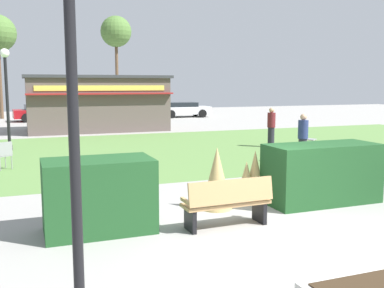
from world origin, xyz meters
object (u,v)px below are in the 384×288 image
Objects in this scene: person_strolling at (271,127)px; parked_car_east_slot at (183,109)px; tree_center_bg at (116,33)px; parked_car_west_slot at (44,112)px; lamppost_far at (6,87)px; cafe_chair_east at (4,153)px; lamppost_near at (72,95)px; food_kiosk at (97,103)px; parked_car_center_slot at (116,111)px; cafe_chair_west at (308,137)px; person_standing at (303,138)px; park_bench at (228,203)px.

person_strolling is 17.80m from parked_car_east_slot.
parked_car_west_slot is at bearing -133.68° from tree_center_bg.
lamppost_far is at bearing -97.53° from parked_car_west_slot.
parked_car_west_slot reaches higher than cafe_chair_east.
lamppost_near reaches higher than parked_car_east_slot.
food_kiosk is 1.85× the size of parked_car_west_slot.
parked_car_center_slot is (7.26, 14.72, -1.92)m from lamppost_far.
food_kiosk is at bearing 67.43° from cafe_chair_east.
parked_car_west_slot is 1.01× the size of parked_car_east_slot.
cafe_chair_west is 0.53× the size of person_strolling.
parked_car_east_slot is at bearing -26.27° from person_standing.
park_bench is 26.94m from parked_car_center_slot.
person_standing is 0.19× the size of tree_center_bg.
person_strolling is at bearing 51.11° from lamppost_near.
person_standing is at bearing -128.12° from cafe_chair_west.
tree_center_bg is at bearing 7.41° from person_strolling.
park_bench is at bearing -132.92° from cafe_chair_west.
parked_car_east_slot is 0.49× the size of tree_center_bg.
lamppost_far is 12.28m from cafe_chair_west.
food_kiosk is 16.73m from tree_center_bg.
lamppost_far is (-1.09, 14.50, 0.00)m from lamppost_near.
lamppost_far is at bearing 89.40° from cafe_chair_east.
cafe_chair_west is 1.64m from person_strolling.
cafe_chair_east is at bearing -179.13° from cafe_chair_west.
tree_center_bg reaches higher than parked_car_center_slot.
parked_car_east_slot is (10.78, 0.00, 0.00)m from parked_car_west_slot.
person_standing reaches higher than parked_car_east_slot.
parked_car_east_slot is at bearing 0.02° from parked_car_west_slot.
food_kiosk is 11.43m from parked_car_east_slot.
parked_car_east_slot is at bearing 0.01° from parked_car_center_slot.
lamppost_near is at bearing -85.69° from lamppost_far.
park_bench is at bearing -71.21° from lamppost_far.
cafe_chair_west is 3.19m from person_standing.
parked_car_east_slot is (1.37, 18.95, 0.12)m from cafe_chair_west.
park_bench is 12.88m from lamppost_far.
lamppost_far is 16.52m from parked_car_center_slot.
cafe_chair_east is at bearing -108.58° from tree_center_bg.
cafe_chair_west is at bearing 47.08° from park_bench.
parked_car_east_slot is at bearing 49.17° from lamppost_far.
lamppost_near is 29.29m from parked_car_west_slot.
cafe_chair_east is 0.21× the size of parked_car_east_slot.
park_bench is at bearing -97.89° from tree_center_bg.
food_kiosk is 11.32m from person_strolling.
food_kiosk is 4.73× the size of person_standing.
park_bench is 18.82m from food_kiosk.
lamppost_far reaches higher than person_standing.
tree_center_bg is (-3.93, 7.17, 6.66)m from parked_car_east_slot.
cafe_chair_east is at bearing -90.60° from lamppost_far.
lamppost_near is 21.55m from food_kiosk.
lamppost_far is at bearing 159.55° from cafe_chair_west.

